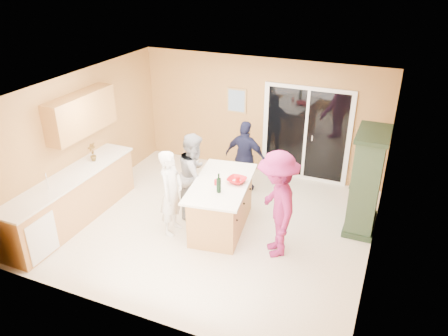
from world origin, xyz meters
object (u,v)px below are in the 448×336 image
at_px(woman_grey, 195,175).
at_px(woman_navy, 245,157).
at_px(woman_white, 171,193).
at_px(woman_magenta, 277,205).
at_px(kitchen_island, 221,206).
at_px(green_hutch, 366,183).

bearing_deg(woman_grey, woman_navy, -36.30).
xyz_separation_m(woman_white, woman_navy, (0.66, 1.92, -0.02)).
relative_size(woman_grey, woman_magenta, 0.89).
bearing_deg(woman_navy, woman_grey, 71.06).
height_order(woman_white, woman_grey, woman_grey).
bearing_deg(woman_magenta, kitchen_island, -136.05).
distance_m(woman_white, woman_magenta, 1.87).
height_order(green_hutch, woman_navy, green_hutch).
relative_size(kitchen_island, woman_white, 1.19).
bearing_deg(woman_white, woman_grey, -10.69).
distance_m(woman_white, woman_grey, 0.73).
distance_m(woman_grey, woman_magenta, 1.87).
distance_m(green_hutch, woman_navy, 2.47).
height_order(woman_white, woman_navy, woman_white).
height_order(kitchen_island, woman_navy, woman_navy).
bearing_deg(green_hutch, woman_grey, -166.05).
xyz_separation_m(woman_navy, woman_magenta, (1.20, -1.80, 0.14)).
bearing_deg(green_hutch, kitchen_island, -156.74).
height_order(woman_grey, woman_navy, woman_grey).
xyz_separation_m(woman_white, woman_magenta, (1.86, 0.12, 0.13)).
bearing_deg(kitchen_island, woman_grey, 149.61).
xyz_separation_m(kitchen_island, woman_navy, (-0.09, 1.46, 0.34)).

